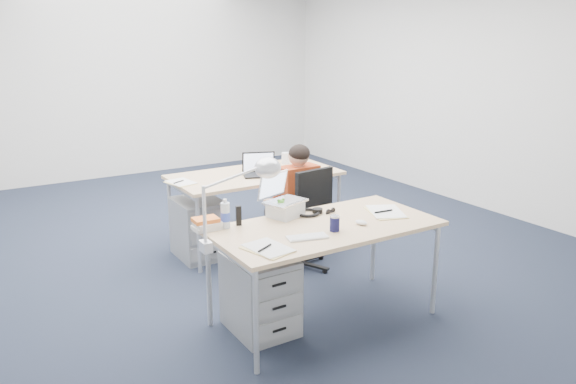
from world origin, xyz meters
The scene contains 24 objects.
floor centered at (0.00, 0.00, 0.00)m, with size 7.00×7.00×0.00m, color black.
room centered at (0.00, 0.00, 1.71)m, with size 6.02×7.02×2.80m.
desk_near centered at (-0.22, -1.69, 0.68)m, with size 1.60×0.80×0.73m.
desk_far centered at (0.08, -0.09, 0.68)m, with size 1.60×0.80×0.73m.
office_chair centered at (0.15, -0.80, 0.26)m, with size 0.66×0.66×0.93m.
seated_person centered at (0.14, -0.64, 0.56)m, with size 0.35×0.60×1.11m.
drawer_pedestal_near centered at (-0.70, -1.58, 0.28)m, with size 0.40×0.50×0.55m, color gray.
drawer_pedestal_far centered at (-0.52, -0.07, 0.28)m, with size 0.40×0.50×0.55m, color gray.
silver_laptop centered at (-0.36, -1.38, 0.89)m, with size 0.29×0.23×0.31m, color silver, non-canonical shape.
wireless_keyboard centered at (-0.48, -1.85, 0.74)m, with size 0.27×0.11×0.01m, color white.
computer_mouse centered at (-0.01, -1.82, 0.75)m, with size 0.06×0.09×0.03m, color white.
headphones centered at (-0.20, -1.43, 0.75)m, with size 0.24×0.19×0.04m, color black, non-canonical shape.
can_koozie centered at (-0.25, -1.83, 0.79)m, with size 0.07×0.07×0.11m, color #13143D.
water_bottle centered at (-0.85, -1.38, 0.83)m, with size 0.06×0.06×0.21m, color silver.
bear_figurine centered at (-0.41, -1.40, 0.80)m, with size 0.08×0.06×0.15m, color #2F7F22, non-canonical shape.
book_stack centered at (-0.97, -1.34, 0.77)m, with size 0.18×0.14×0.08m, color silver.
cordless_phone centered at (-0.75, -1.38, 0.80)m, with size 0.04×0.02×0.14m, color black.
papers_left centered at (-0.81, -1.89, 0.74)m, with size 0.21×0.30×0.01m, color #ECD788.
papers_right centered at (0.32, -1.71, 0.74)m, with size 0.23×0.33×0.01m, color #ECD788.
sunglasses centered at (-0.04, -1.49, 0.74)m, with size 0.11×0.05×0.02m, color black, non-canonical shape.
desk_lamp centered at (-0.97, -1.72, 1.01)m, with size 0.50×0.18×0.57m, color silver, non-canonical shape.
dark_laptop centered at (0.07, -0.20, 0.84)m, with size 0.31×0.30×0.23m, color black, non-canonical shape.
far_cup centered at (0.56, 0.13, 0.79)m, with size 0.08×0.08×0.11m, color white.
far_papers centered at (-0.67, -0.06, 0.73)m, with size 0.19×0.27×0.01m, color white.
Camera 1 is at (-2.40, -4.74, 2.01)m, focal length 35.00 mm.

